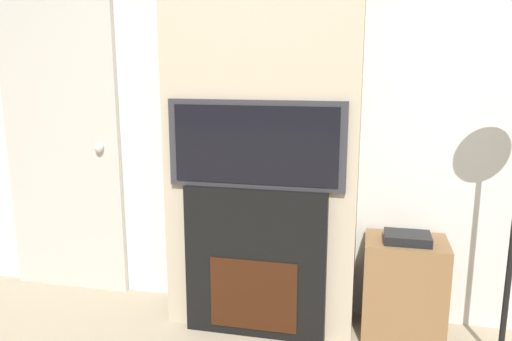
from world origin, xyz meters
The scene contains 6 objects.
wall_back centered at (0.00, 2.03, 1.35)m, with size 6.00×0.06×2.70m.
chimney_breast centered at (0.00, 1.83, 1.35)m, with size 1.09×0.35×2.70m.
fireplace centered at (0.00, 1.65, 0.43)m, with size 0.80×0.15×0.87m.
television centered at (0.00, 1.65, 1.11)m, with size 0.98×0.07×0.48m.
media_stand centered at (0.83, 1.80, 0.30)m, with size 0.45×0.33×0.63m.
entry_door centered at (-1.40, 1.97, 1.05)m, with size 0.83×0.09×2.09m.
Camera 1 is at (0.59, -0.95, 1.53)m, focal length 35.00 mm.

